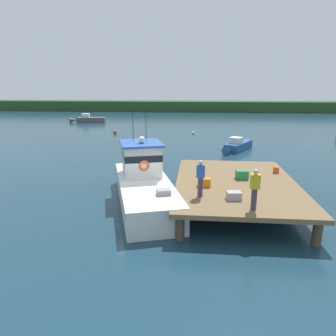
{
  "coord_description": "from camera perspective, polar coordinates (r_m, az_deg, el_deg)",
  "views": [
    {
      "loc": [
        2.79,
        -15.24,
        5.86
      ],
      "look_at": [
        1.2,
        1.56,
        1.4
      ],
      "focal_mm": 33.1,
      "sensor_mm": 36.0,
      "label": 1
    }
  ],
  "objects": [
    {
      "name": "dock",
      "position": [
        16.1,
        12.34,
        -2.84
      ],
      "size": [
        6.0,
        9.0,
        1.2
      ],
      "color": "#4C3D2D",
      "rests_on": "ground"
    },
    {
      "name": "moored_boat_mid_harbor",
      "position": [
        54.07,
        -14.43,
        8.66
      ],
      "size": [
        5.9,
        2.16,
        1.47
      ],
      "color": "#4C4C51",
      "rests_on": "ground"
    },
    {
      "name": "mooring_buoy_inshore",
      "position": [
        39.54,
        4.65,
        6.51
      ],
      "size": [
        0.37,
        0.37,
        0.37
      ],
      "primitive_type": "sphere",
      "color": "silver",
      "rests_on": "ground"
    },
    {
      "name": "moored_boat_outer_mooring",
      "position": [
        29.98,
        12.61,
        4.04
      ],
      "size": [
        3.32,
        4.93,
        1.29
      ],
      "color": "#285184",
      "rests_on": "ground"
    },
    {
      "name": "deckhand_further_back",
      "position": [
        12.37,
        15.68,
        -3.66
      ],
      "size": [
        0.36,
        0.22,
        1.63
      ],
      "color": "#383842",
      "rests_on": "dock"
    },
    {
      "name": "deckhand_by_the_boat",
      "position": [
        13.4,
        6.0,
        -1.76
      ],
      "size": [
        0.36,
        0.22,
        1.63
      ],
      "color": "#383842",
      "rests_on": "dock"
    },
    {
      "name": "far_shoreline",
      "position": [
        77.43,
        3.39,
        11.33
      ],
      "size": [
        120.0,
        8.0,
        2.4
      ],
      "primitive_type": "cube",
      "color": "#284723",
      "rests_on": "ground"
    },
    {
      "name": "main_fishing_boat",
      "position": [
        16.32,
        -4.57,
        -2.54
      ],
      "size": [
        4.79,
        9.9,
        4.8
      ],
      "color": "silver",
      "rests_on": "ground"
    },
    {
      "name": "crate_single_by_cleat",
      "position": [
        13.49,
        12.04,
        -4.97
      ],
      "size": [
        0.65,
        0.51,
        0.34
      ],
      "primitive_type": "cube",
      "rotation": [
        0.0,
        0.0,
        0.12
      ],
      "color": "#9E9EA3",
      "rests_on": "dock"
    },
    {
      "name": "bait_bucket",
      "position": [
        18.19,
        19.28,
        -0.33
      ],
      "size": [
        0.32,
        0.32,
        0.34
      ],
      "primitive_type": "cylinder",
      "color": "#E04C19",
      "rests_on": "dock"
    },
    {
      "name": "crate_single_far",
      "position": [
        16.48,
        13.46,
        -1.21
      ],
      "size": [
        0.65,
        0.52,
        0.46
      ],
      "primitive_type": "cube",
      "rotation": [
        0.0,
        0.0,
        0.14
      ],
      "color": "#2D8442",
      "rests_on": "dock"
    },
    {
      "name": "mooring_buoy_channel_marker",
      "position": [
        40.29,
        -9.74,
        6.59
      ],
      "size": [
        0.5,
        0.5,
        0.5
      ],
      "primitive_type": "sphere",
      "color": "#EA5B19",
      "rests_on": "ground"
    },
    {
      "name": "crate_stack_near_edge",
      "position": [
        14.99,
        6.69,
        -2.6
      ],
      "size": [
        0.61,
        0.45,
        0.41
      ],
      "primitive_type": "cube",
      "rotation": [
        0.0,
        0.0,
        -0.01
      ],
      "color": "orange",
      "rests_on": "dock"
    },
    {
      "name": "ground_plane",
      "position": [
        16.56,
        -4.67,
        -5.96
      ],
      "size": [
        200.0,
        200.0,
        0.0
      ],
      "primitive_type": "plane",
      "color": "#193847"
    },
    {
      "name": "mooring_buoy_outer",
      "position": [
        27.34,
        -4.95,
        2.73
      ],
      "size": [
        0.33,
        0.33,
        0.33
      ],
      "primitive_type": "sphere",
      "color": "#EA5B19",
      "rests_on": "ground"
    }
  ]
}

